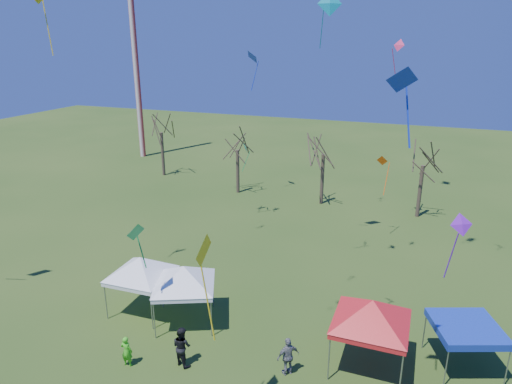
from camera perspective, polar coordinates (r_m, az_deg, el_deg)
radio_mast at (r=59.34m, az=-14.87°, el=16.17°), size 0.70×0.70×25.00m
tree_0 at (r=50.45m, az=-11.88°, el=9.19°), size 3.83×3.83×8.44m
tree_1 at (r=43.55m, az=-2.36°, el=7.21°), size 3.42×3.42×7.54m
tree_2 at (r=40.72m, az=8.53°, el=6.94°), size 3.71×3.71×8.18m
tree_3 at (r=39.59m, az=20.40°, el=5.34°), size 3.59×3.59×7.91m
tent_white_west at (r=25.53m, az=-14.28°, el=-8.35°), size 4.24×4.24×3.74m
tent_white_mid at (r=24.09m, az=-9.05°, el=-9.61°), size 3.99×3.99×3.77m
tent_red at (r=21.24m, az=14.36°, el=-13.51°), size 4.56×4.56×4.02m
tent_blue at (r=23.27m, az=24.84°, el=-15.24°), size 3.63×3.63×2.21m
person_dark at (r=22.31m, az=-9.25°, el=-18.48°), size 1.13×1.00×1.94m
person_grey at (r=21.60m, az=4.03°, el=-19.80°), size 1.09×1.08×1.85m
person_green at (r=22.88m, az=-15.86°, el=-18.59°), size 0.58×0.40×1.53m
kite_13 at (r=37.13m, az=-1.29°, el=5.50°), size 0.83×1.02×2.35m
kite_27 at (r=14.62m, az=17.78°, el=13.16°), size 1.23×1.09×2.48m
kite_1 at (r=21.57m, az=-14.85°, el=-4.88°), size 0.80×1.15×2.36m
kite_19 at (r=35.14m, az=17.39°, el=17.04°), size 0.95×0.84×2.46m
kite_22 at (r=34.38m, az=15.55°, el=3.65°), size 0.96×0.89×2.86m
kite_5 at (r=15.49m, az=-6.71°, el=-7.40°), size 0.51×1.34×4.34m
kite_11 at (r=29.99m, az=9.21°, el=22.21°), size 1.56×1.06×3.34m
kite_2 at (r=41.86m, az=-0.40°, el=16.54°), size 1.75×1.70×3.49m
kite_17 at (r=21.66m, az=24.29°, el=-3.88°), size 1.20×1.02×3.19m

